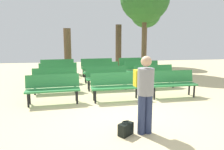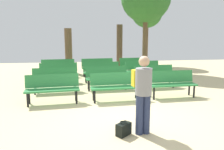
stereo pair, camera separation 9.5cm
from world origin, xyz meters
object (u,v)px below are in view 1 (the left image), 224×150
bench_r1_c0 (55,78)px  tree_1 (68,51)px  bench_r2_c0 (58,72)px  handbag (126,129)px  bench_r1_c1 (107,76)px  bench_r2_c2 (142,69)px  bench_r3_c1 (97,66)px  visitor_with_backpack (145,90)px  bench_r2_c1 (101,70)px  bench_r0_c2 (172,82)px  bench_r0_c1 (116,85)px  tree_3 (146,13)px  tree_0 (118,47)px  bench_r3_c2 (134,65)px  bench_r0_c0 (53,87)px  bench_r3_c0 (57,67)px  bench_r1_c2 (154,75)px

bench_r1_c0 → tree_1: (0.31, 4.37, 0.70)m
bench_r2_c0 → handbag: size_ratio=4.50×
bench_r1_c1 → bench_r2_c2: size_ratio=1.00×
bench_r3_c1 → visitor_with_backpack: (0.39, -6.88, 0.43)m
bench_r2_c1 → bench_r2_c0: bearing=-179.3°
bench_r0_c2 → visitor_with_backpack: bearing=-125.7°
bench_r0_c1 → visitor_with_backpack: size_ratio=0.98×
tree_3 → bench_r2_c1: bearing=-124.2°
bench_r2_c1 → tree_1: 3.28m
bench_r2_c2 → visitor_with_backpack: size_ratio=0.98×
bench_r0_c2 → bench_r2_c0: same height
bench_r0_c1 → bench_r2_c1: size_ratio=1.00×
tree_0 → tree_3: size_ratio=0.58×
bench_r2_c0 → bench_r3_c2: bearing=20.5°
bench_r0_c2 → bench_r1_c1: same height
bench_r0_c1 → bench_r1_c0: size_ratio=0.99×
bench_r1_c1 → tree_3: size_ratio=0.35×
bench_r0_c2 → bench_r2_c2: (-0.17, 2.92, 0.00)m
bench_r0_c2 → tree_3: 8.79m
bench_r1_c0 → tree_0: tree_0 is taller
bench_r3_c1 → bench_r3_c2: same height
bench_r0_c0 → tree_0: size_ratio=0.61×
bench_r0_c0 → tree_3: size_ratio=0.35×
bench_r0_c2 → visitor_with_backpack: size_ratio=0.98×
bench_r0_c1 → bench_r2_c1: bearing=90.6°
bench_r2_c2 → handbag: bearing=-112.2°
bench_r2_c2 → visitor_with_backpack: visitor_with_backpack is taller
bench_r3_c1 → bench_r3_c2: (1.97, 0.10, 0.00)m
bench_r0_c2 → tree_3: size_ratio=0.35×
bench_r2_c2 → bench_r2_c0: bearing=-179.6°
bench_r3_c0 → tree_3: tree_3 is taller
bench_r0_c2 → bench_r1_c0: bearing=160.7°
bench_r3_c2 → tree_1: (-3.46, 1.24, 0.70)m
visitor_with_backpack → bench_r0_c2: bearing=-131.5°
bench_r2_c0 → bench_r2_c2: bearing=-0.0°
tree_0 → visitor_with_backpack: (-1.19, -9.46, -0.40)m
bench_r1_c1 → bench_r3_c1: (-0.12, 2.88, 0.00)m
bench_r1_c0 → tree_1: 4.43m
bench_r2_c1 → handbag: (-0.07, -5.48, -0.37)m
bench_r3_c1 → bench_r3_c2: bearing=-0.9°
bench_r1_c2 → bench_r2_c2: (-0.06, 1.49, 0.00)m
bench_r0_c0 → bench_r2_c2: 4.82m
bench_r0_c2 → bench_r1_c1: (-2.02, 1.39, 0.00)m
handbag → bench_r1_c2: bearing=63.4°
bench_r1_c1 → tree_3: 8.19m
bench_r3_c0 → visitor_with_backpack: visitor_with_backpack is taller
bench_r1_c1 → bench_r1_c2: size_ratio=0.99×
bench_r0_c0 → tree_1: bearing=83.1°
bench_r2_c2 → bench_r3_c2: size_ratio=0.99×
bench_r1_c2 → bench_r1_c0: bearing=179.4°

